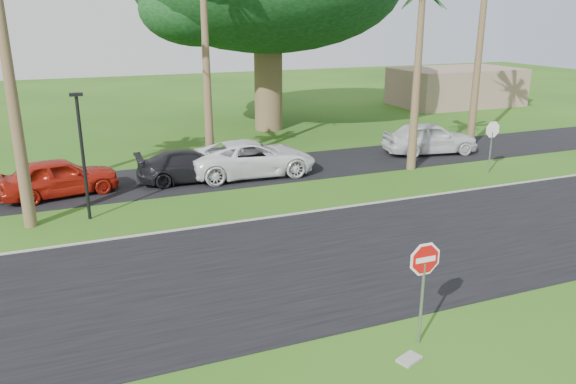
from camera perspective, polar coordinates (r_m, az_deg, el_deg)
The scene contains 13 objects.
ground at distance 15.68m, azimuth 5.25°, elevation -9.88°, with size 120.00×120.00×0.00m, color #224C13.
road at distance 17.29m, azimuth 2.22°, elevation -7.04°, with size 120.00×8.00×0.02m, color black.
parking_strip at distance 26.64m, azimuth -7.06°, elevation 1.77°, with size 120.00×5.00×0.02m, color black.
curb at distance 20.76m, azimuth -2.36°, elevation -2.67°, with size 120.00×0.12×0.06m, color gray.
stop_sign_near at distance 12.85m, azimuth 13.64°, elevation -7.97°, with size 1.05×0.07×2.62m.
stop_sign_far at distance 28.00m, azimuth 20.01°, elevation 5.33°, with size 1.05×0.07×2.62m.
streetlight_right at distance 21.31m, azimuth -20.19°, elevation 4.14°, with size 0.45×0.25×4.64m.
building_far at distance 49.30m, azimuth 16.68°, elevation 10.22°, with size 10.00×6.00×3.00m, color gray.
car_red at distance 25.01m, azimuth -22.21°, elevation 1.39°, with size 1.88×4.67×1.59m, color #A1190D.
car_dark at distance 25.64m, azimuth -9.87°, elevation 2.61°, with size 1.95×4.79×1.39m, color black.
car_minivan at distance 26.18m, azimuth -3.61°, elevation 3.42°, with size 2.72×5.89×1.64m, color white.
car_pickup at distance 31.28m, azimuth 14.22°, elevation 5.33°, with size 2.03×5.04×1.72m, color silver.
utility_slab at distance 13.05m, azimuth 12.22°, elevation -16.25°, with size 0.55×0.35×0.06m, color gray.
Camera 1 is at (-6.50, -12.31, 7.21)m, focal length 35.00 mm.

